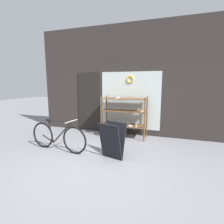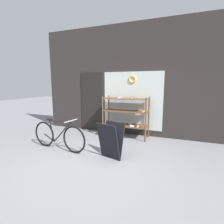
# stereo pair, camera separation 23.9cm
# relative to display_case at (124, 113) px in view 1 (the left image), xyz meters

# --- Properties ---
(ground_plane) EXTENTS (30.00, 30.00, 0.00)m
(ground_plane) POSITION_rel_display_case_xyz_m (-0.11, -2.12, -0.80)
(ground_plane) COLOR gray
(storefront_facade) EXTENTS (6.27, 0.13, 3.63)m
(storefront_facade) POSITION_rel_display_case_xyz_m (-0.14, 0.41, 0.97)
(storefront_facade) COLOR #2D2826
(storefront_facade) RESTS_ON ground_plane
(display_case) EXTENTS (1.43, 0.54, 1.33)m
(display_case) POSITION_rel_display_case_xyz_m (0.00, 0.00, 0.00)
(display_case) COLOR brown
(display_case) RESTS_ON ground_plane
(bicycle) EXTENTS (1.73, 0.46, 0.83)m
(bicycle) POSITION_rel_display_case_xyz_m (-1.32, -1.69, -0.43)
(bicycle) COLOR black
(bicycle) RESTS_ON ground_plane
(sandwich_board) EXTENTS (0.64, 0.53, 0.83)m
(sandwich_board) POSITION_rel_display_case_xyz_m (0.16, -1.68, -0.38)
(sandwich_board) COLOR black
(sandwich_board) RESTS_ON ground_plane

